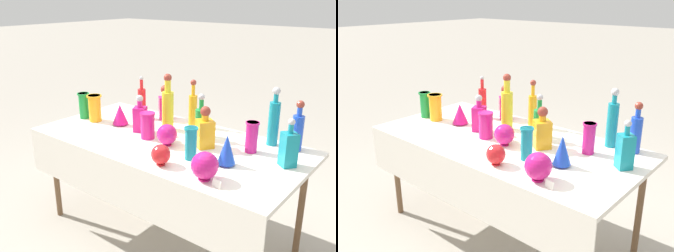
% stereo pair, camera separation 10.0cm
% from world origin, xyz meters
% --- Properties ---
extents(ground_plane, '(40.00, 40.00, 0.00)m').
position_xyz_m(ground_plane, '(0.00, 0.00, 0.00)').
color(ground_plane, '#A0998C').
extents(display_table, '(1.90, 0.93, 0.76)m').
position_xyz_m(display_table, '(0.00, -0.04, 0.70)').
color(display_table, white).
rests_on(display_table, ground).
extents(tall_bottle_0, '(0.08, 0.08, 0.32)m').
position_xyz_m(tall_bottle_0, '(0.16, 0.16, 0.88)').
color(tall_bottle_0, '#198C38').
rests_on(tall_bottle_0, display_table).
extents(tall_bottle_1, '(0.07, 0.07, 0.40)m').
position_xyz_m(tall_bottle_1, '(0.60, 0.36, 0.93)').
color(tall_bottle_1, teal).
rests_on(tall_bottle_1, display_table).
extents(tall_bottle_2, '(0.06, 0.06, 0.36)m').
position_xyz_m(tall_bottle_2, '(-0.04, 0.35, 0.91)').
color(tall_bottle_2, orange).
rests_on(tall_bottle_2, display_table).
extents(tall_bottle_3, '(0.06, 0.06, 0.34)m').
position_xyz_m(tall_bottle_3, '(-0.48, 0.26, 0.89)').
color(tall_bottle_3, red).
rests_on(tall_bottle_3, display_table).
extents(tall_bottle_4, '(0.09, 0.09, 0.42)m').
position_xyz_m(tall_bottle_4, '(-0.13, 0.17, 0.94)').
color(tall_bottle_4, yellow).
rests_on(tall_bottle_4, display_table).
extents(tall_bottle_5, '(0.07, 0.07, 0.33)m').
position_xyz_m(tall_bottle_5, '(0.76, 0.37, 0.90)').
color(tall_bottle_5, blue).
rests_on(tall_bottle_5, display_table).
extents(square_decanter_0, '(0.15, 0.15, 0.28)m').
position_xyz_m(square_decanter_0, '(-0.31, 0.36, 0.88)').
color(square_decanter_0, '#C61972').
rests_on(square_decanter_0, display_table).
extents(square_decanter_1, '(0.12, 0.12, 0.29)m').
position_xyz_m(square_decanter_1, '(0.81, 0.10, 0.88)').
color(square_decanter_1, teal).
rests_on(square_decanter_1, display_table).
extents(square_decanter_2, '(0.12, 0.12, 0.27)m').
position_xyz_m(square_decanter_2, '(-0.27, 0.01, 0.87)').
color(square_decanter_2, '#C61972').
rests_on(square_decanter_2, display_table).
extents(square_decanter_3, '(0.15, 0.15, 0.28)m').
position_xyz_m(square_decanter_3, '(0.27, 0.05, 0.88)').
color(square_decanter_3, orange).
rests_on(square_decanter_3, display_table).
extents(slender_vase_0, '(0.12, 0.12, 0.21)m').
position_xyz_m(slender_vase_0, '(-0.71, -0.04, 0.87)').
color(slender_vase_0, orange).
rests_on(slender_vase_0, display_table).
extents(slender_vase_1, '(0.11, 0.11, 0.19)m').
position_xyz_m(slender_vase_1, '(-0.13, -0.07, 0.86)').
color(slender_vase_1, '#C61972').
rests_on(slender_vase_1, display_table).
extents(slender_vase_2, '(0.09, 0.09, 0.21)m').
position_xyz_m(slender_vase_2, '(0.31, -0.17, 0.87)').
color(slender_vase_2, teal).
rests_on(slender_vase_2, display_table).
extents(slender_vase_3, '(0.09, 0.09, 0.20)m').
position_xyz_m(slender_vase_3, '(0.55, 0.16, 0.87)').
color(slender_vase_3, '#C61972').
rests_on(slender_vase_3, display_table).
extents(slender_vase_4, '(0.10, 0.10, 0.21)m').
position_xyz_m(slender_vase_4, '(-0.84, -0.05, 0.87)').
color(slender_vase_4, '#198C38').
rests_on(slender_vase_4, display_table).
extents(fluted_vase_0, '(0.12, 0.12, 0.16)m').
position_xyz_m(fluted_vase_0, '(-0.48, 0.01, 0.85)').
color(fluted_vase_0, '#C61972').
rests_on(fluted_vase_0, display_table).
extents(fluted_vase_1, '(0.11, 0.11, 0.19)m').
position_xyz_m(fluted_vase_1, '(0.53, -0.11, 0.86)').
color(fluted_vase_1, blue).
rests_on(fluted_vase_1, display_table).
extents(round_bowl_0, '(0.12, 0.12, 0.13)m').
position_xyz_m(round_bowl_0, '(0.22, -0.35, 0.83)').
color(round_bowl_0, red).
rests_on(round_bowl_0, display_table).
extents(round_bowl_1, '(0.15, 0.15, 0.16)m').
position_xyz_m(round_bowl_1, '(0.53, -0.34, 0.84)').
color(round_bowl_1, '#C61972').
rests_on(round_bowl_1, display_table).
extents(round_bowl_2, '(0.14, 0.14, 0.15)m').
position_xyz_m(round_bowl_2, '(0.06, -0.08, 0.84)').
color(round_bowl_2, '#C61972').
rests_on(round_bowl_2, display_table).
extents(price_tag_left, '(0.06, 0.03, 0.04)m').
position_xyz_m(price_tag_left, '(0.63, -0.38, 0.78)').
color(price_tag_left, white).
rests_on(price_tag_left, display_table).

